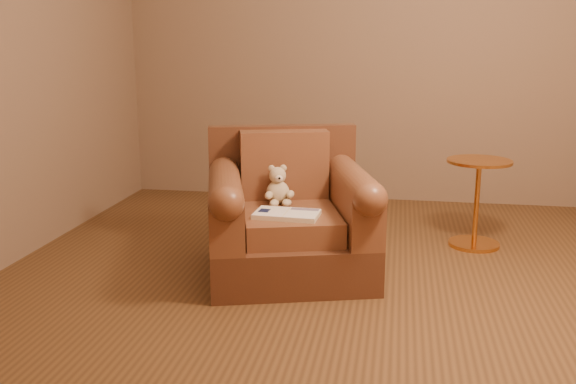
# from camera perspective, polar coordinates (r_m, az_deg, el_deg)

# --- Properties ---
(floor) EXTENTS (4.00, 4.00, 0.00)m
(floor) POSITION_cam_1_polar(r_m,az_deg,el_deg) (3.56, 5.06, -8.31)
(floor) COLOR brown
(floor) RESTS_ON ground
(armchair) EXTENTS (1.10, 1.07, 0.81)m
(armchair) POSITION_cam_1_polar(r_m,az_deg,el_deg) (3.67, 0.05, -2.44)
(armchair) COLOR #522D1B
(armchair) RESTS_ON floor
(teddy_bear) EXTENTS (0.17, 0.19, 0.23)m
(teddy_bear) POSITION_cam_1_polar(r_m,az_deg,el_deg) (3.69, -0.88, 0.24)
(teddy_bear) COLOR #C4AE89
(teddy_bear) RESTS_ON armchair
(guidebook) EXTENTS (0.35, 0.22, 0.03)m
(guidebook) POSITION_cam_1_polar(r_m,az_deg,el_deg) (3.45, -0.12, -1.99)
(guidebook) COLOR beige
(guidebook) RESTS_ON armchair
(side_table) EXTENTS (0.41, 0.41, 0.57)m
(side_table) POSITION_cam_1_polar(r_m,az_deg,el_deg) (4.29, 16.44, -0.70)
(side_table) COLOR gold
(side_table) RESTS_ON floor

